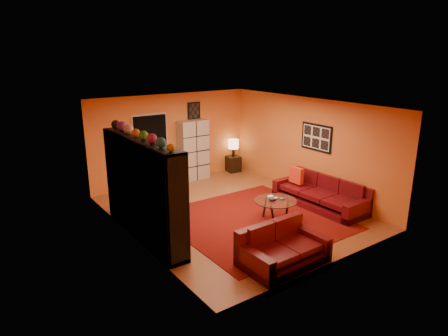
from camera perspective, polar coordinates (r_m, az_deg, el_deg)
floor at (r=9.74m, az=1.21°, el=-6.32°), size 6.00×6.00×0.00m
ceiling at (r=9.06m, az=1.31°, el=9.04°), size 6.00×6.00×0.00m
wall_back at (r=11.80m, az=-7.43°, el=4.21°), size 6.00×0.00×6.00m
wall_front at (r=7.24m, az=15.50°, el=-4.07°), size 6.00×0.00×6.00m
wall_left at (r=8.14m, az=-13.07°, el=-1.61°), size 0.00×6.00×6.00m
wall_right at (r=10.94m, az=11.88°, el=3.04°), size 0.00×6.00×6.00m
rug at (r=9.28m, az=4.29°, el=-7.49°), size 3.60×3.60×0.01m
doorway at (r=11.52m, az=-10.36°, el=2.36°), size 0.95×0.10×2.04m
wall_art_right at (r=10.66m, az=13.07°, el=4.28°), size 0.03×1.00×0.70m
wall_art_back at (r=12.01m, az=-4.32°, el=8.15°), size 0.42×0.03×0.52m
entertainment_unit at (r=8.30m, az=-11.53°, el=-2.98°), size 0.45×3.00×2.10m
tv at (r=8.33m, az=-11.18°, el=-3.19°), size 1.01×0.13×0.58m
sofa at (r=10.38m, az=13.92°, el=-3.69°), size 1.05×2.46×0.85m
loveseat at (r=7.54m, az=8.05°, el=-11.20°), size 1.60×0.98×0.85m
throw_pillow at (r=10.62m, az=10.27°, el=-1.02°), size 0.12×0.42×0.42m
coffee_table at (r=9.19m, az=7.32°, el=-4.89°), size 0.97×0.97×0.48m
storage_cabinet at (r=12.00m, az=-4.40°, el=2.56°), size 0.91×0.42×1.81m
bowl_chair at (r=11.35m, az=-8.90°, el=-1.68°), size 0.63×0.63×0.52m
side_table at (r=12.90m, az=1.35°, el=0.59°), size 0.45×0.45×0.50m
table_lamp at (r=12.74m, az=1.36°, el=3.39°), size 0.33×0.33×0.55m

